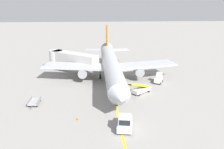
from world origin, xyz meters
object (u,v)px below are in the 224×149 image
at_px(baggage_cart_loaded, 35,102).
at_px(safety_cone_wingtip_left, 149,74).
at_px(jet_bridge, 70,58).
at_px(safety_cone_nose_left, 77,119).
at_px(belt_loader_forward_hold, 141,89).
at_px(pushback_tug, 125,123).
at_px(baggage_tug_near_wing, 159,78).
at_px(ground_crew_marshaller, 109,90).
at_px(airliner, 111,65).
at_px(safety_cone_nose_right, 94,75).

xyz_separation_m(baggage_cart_loaded, safety_cone_wingtip_left, (21.90, 13.70, -0.25)).
relative_size(jet_bridge, safety_cone_nose_left, 26.96).
relative_size(belt_loader_forward_hold, safety_cone_nose_left, 10.68).
relative_size(pushback_tug, baggage_cart_loaded, 1.02).
height_order(pushback_tug, belt_loader_forward_hold, belt_loader_forward_hold).
xyz_separation_m(baggage_tug_near_wing, ground_crew_marshaller, (-10.50, -5.71, -0.02)).
distance_m(belt_loader_forward_hold, safety_cone_wingtip_left, 10.85).
bearing_deg(baggage_tug_near_wing, pushback_tug, -117.55).
bearing_deg(safety_cone_wingtip_left, baggage_tug_near_wing, -80.65).
xyz_separation_m(jet_bridge, safety_cone_nose_left, (3.42, -22.27, -3.32)).
bearing_deg(ground_crew_marshaller, airliner, 83.87).
xyz_separation_m(airliner, safety_cone_nose_left, (-5.67, -16.28, -3.20)).
height_order(jet_bridge, belt_loader_forward_hold, jet_bridge).
bearing_deg(pushback_tug, baggage_cart_loaded, 148.40).
relative_size(pushback_tug, safety_cone_nose_left, 8.74).
bearing_deg(safety_cone_nose_right, safety_cone_nose_left, -95.93).
relative_size(ground_crew_marshaller, safety_cone_wingtip_left, 3.86).
height_order(baggage_cart_loaded, safety_cone_nose_right, baggage_cart_loaded).
relative_size(jet_bridge, pushback_tug, 3.09).
relative_size(belt_loader_forward_hold, ground_crew_marshaller, 2.76).
bearing_deg(safety_cone_nose_left, belt_loader_forward_hold, 40.62).
height_order(pushback_tug, ground_crew_marshaller, pushback_tug).
bearing_deg(ground_crew_marshaller, jet_bridge, 121.16).
xyz_separation_m(airliner, jet_bridge, (-9.09, 5.99, 0.12)).
height_order(belt_loader_forward_hold, safety_cone_nose_left, belt_loader_forward_hold).
xyz_separation_m(belt_loader_forward_hold, safety_cone_nose_left, (-10.70, -9.18, -0.56)).
distance_m(airliner, safety_cone_nose_right, 5.88).
relative_size(pushback_tug, belt_loader_forward_hold, 0.82).
relative_size(jet_bridge, baggage_tug_near_wing, 4.35).
relative_size(baggage_cart_loaded, safety_cone_nose_left, 8.55).
bearing_deg(safety_cone_wingtip_left, pushback_tug, -110.14).
bearing_deg(safety_cone_nose_left, safety_cone_wingtip_left, 53.06).
height_order(jet_bridge, safety_cone_nose_left, jet_bridge).
xyz_separation_m(jet_bridge, baggage_tug_near_wing, (18.76, -7.96, -2.62)).
xyz_separation_m(airliner, baggage_cart_loaded, (-13.05, -10.66, -2.95)).
xyz_separation_m(jet_bridge, belt_loader_forward_hold, (14.12, -13.10, -2.77)).
distance_m(baggage_tug_near_wing, safety_cone_wingtip_left, 5.12).
bearing_deg(ground_crew_marshaller, pushback_tug, -82.33).
relative_size(pushback_tug, safety_cone_nose_right, 8.74).
height_order(ground_crew_marshaller, safety_cone_nose_right, ground_crew_marshaller).
bearing_deg(belt_loader_forward_hold, airliner, 125.28).
bearing_deg(baggage_tug_near_wing, ground_crew_marshaller, -151.44).
relative_size(baggage_tug_near_wing, safety_cone_wingtip_left, 6.20).
distance_m(safety_cone_nose_right, safety_cone_wingtip_left, 12.49).
xyz_separation_m(ground_crew_marshaller, safety_cone_nose_left, (-4.85, -8.60, -0.69)).
distance_m(airliner, baggage_cart_loaded, 17.11).
distance_m(baggage_cart_loaded, ground_crew_marshaller, 12.59).
xyz_separation_m(safety_cone_nose_left, safety_cone_wingtip_left, (14.52, 19.32, 0.00)).
distance_m(baggage_tug_near_wing, safety_cone_nose_left, 21.00).
xyz_separation_m(jet_bridge, pushback_tug, (9.81, -25.13, -2.55)).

